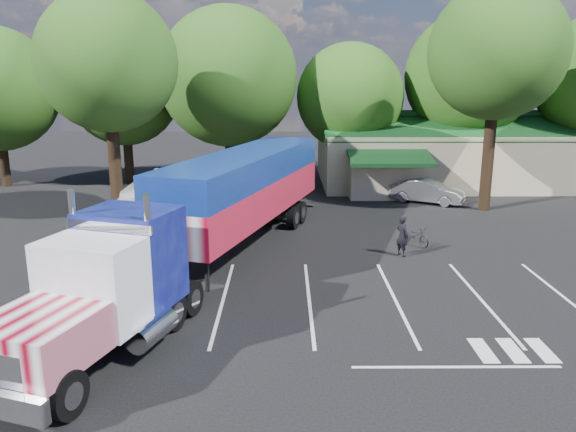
{
  "coord_description": "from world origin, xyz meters",
  "views": [
    {
      "loc": [
        -0.9,
        -25.46,
        8.06
      ],
      "look_at": [
        -0.76,
        -1.11,
        2.0
      ],
      "focal_mm": 35.0,
      "sensor_mm": 36.0,
      "label": 1
    }
  ],
  "objects_px": {
    "woman": "(402,236)",
    "silver_sedan": "(427,191)",
    "tour_bus": "(160,213)",
    "bicycle": "(415,235)",
    "semi_truck": "(220,205)"
  },
  "relations": [
    {
      "from": "woman",
      "to": "bicycle",
      "type": "height_order",
      "value": "woman"
    },
    {
      "from": "tour_bus",
      "to": "silver_sedan",
      "type": "xyz_separation_m",
      "value": [
        15.42,
        9.41,
        -0.81
      ]
    },
    {
      "from": "woman",
      "to": "bicycle",
      "type": "distance_m",
      "value": 2.04
    },
    {
      "from": "woman",
      "to": "silver_sedan",
      "type": "height_order",
      "value": "woman"
    },
    {
      "from": "semi_truck",
      "to": "silver_sedan",
      "type": "distance_m",
      "value": 17.54
    },
    {
      "from": "woman",
      "to": "silver_sedan",
      "type": "xyz_separation_m",
      "value": [
        3.92,
        11.22,
        -0.18
      ]
    },
    {
      "from": "bicycle",
      "to": "tour_bus",
      "type": "distance_m",
      "value": 12.55
    },
    {
      "from": "semi_truck",
      "to": "tour_bus",
      "type": "relative_size",
      "value": 1.99
    },
    {
      "from": "bicycle",
      "to": "tour_bus",
      "type": "relative_size",
      "value": 0.16
    },
    {
      "from": "bicycle",
      "to": "semi_truck",
      "type": "bearing_deg",
      "value": 167.08
    },
    {
      "from": "woman",
      "to": "tour_bus",
      "type": "height_order",
      "value": "tour_bus"
    },
    {
      "from": "semi_truck",
      "to": "tour_bus",
      "type": "bearing_deg",
      "value": 154.69
    },
    {
      "from": "woman",
      "to": "silver_sedan",
      "type": "distance_m",
      "value": 11.89
    },
    {
      "from": "tour_bus",
      "to": "silver_sedan",
      "type": "bearing_deg",
      "value": 30.63
    },
    {
      "from": "bicycle",
      "to": "silver_sedan",
      "type": "bearing_deg",
      "value": 41.67
    }
  ]
}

